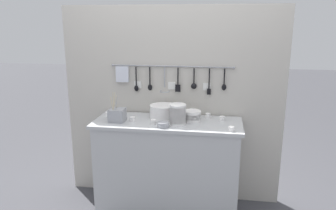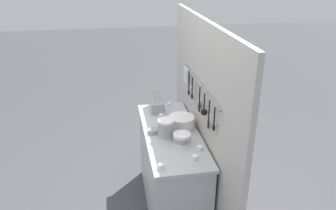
% 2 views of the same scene
% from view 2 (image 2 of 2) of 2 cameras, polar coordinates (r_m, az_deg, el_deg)
% --- Properties ---
extents(ground_plane, '(20.00, 20.00, 0.00)m').
position_cam_2_polar(ground_plane, '(3.60, 0.51, -17.18)').
color(ground_plane, '#424247').
extents(counter, '(1.34, 0.51, 0.89)m').
position_cam_2_polar(counter, '(3.32, 0.54, -11.41)').
color(counter, '#B7BABC').
rests_on(counter, ground).
extents(back_wall, '(2.14, 0.11, 1.92)m').
position_cam_2_polar(back_wall, '(3.11, 5.81, -3.02)').
color(back_wall, '#BCB7AD').
rests_on(back_wall, ground).
extents(bowl_stack_back_corner, '(0.16, 0.16, 0.10)m').
position_cam_2_polar(bowl_stack_back_corner, '(2.89, 2.41, -5.87)').
color(bowl_stack_back_corner, white).
rests_on(bowl_stack_back_corner, counter).
extents(bowl_stack_wide_centre, '(0.15, 0.15, 0.18)m').
position_cam_2_polar(bowl_stack_wide_centre, '(2.95, -0.36, -4.20)').
color(bowl_stack_wide_centre, white).
rests_on(bowl_stack_wide_centre, counter).
extents(plate_stack, '(0.25, 0.25, 0.12)m').
position_cam_2_polar(plate_stack, '(3.13, 2.35, -3.06)').
color(plate_stack, white).
rests_on(plate_stack, counter).
extents(steel_mixing_bowl, '(0.10, 0.10, 0.04)m').
position_cam_2_polar(steel_mixing_bowl, '(3.07, -2.49, -4.52)').
color(steel_mixing_bowl, '#93969E').
rests_on(steel_mixing_bowl, counter).
extents(cutlery_caddy, '(0.14, 0.14, 0.27)m').
position_cam_2_polar(cutlery_caddy, '(3.45, -1.84, -0.40)').
color(cutlery_caddy, '#93969E').
rests_on(cutlery_caddy, counter).
extents(cup_front_right, '(0.05, 0.05, 0.04)m').
position_cam_2_polar(cup_front_right, '(3.16, -1.48, -3.59)').
color(cup_front_right, white).
rests_on(cup_front_right, counter).
extents(cup_by_caddy, '(0.05, 0.05, 0.04)m').
position_cam_2_polar(cup_by_caddy, '(2.69, 4.72, -9.10)').
color(cup_by_caddy, white).
rests_on(cup_by_caddy, counter).
extents(cup_back_right, '(0.05, 0.05, 0.04)m').
position_cam_2_polar(cup_back_right, '(2.58, -1.21, -10.62)').
color(cup_back_right, white).
rests_on(cup_back_right, counter).
extents(cup_centre, '(0.05, 0.05, 0.04)m').
position_cam_2_polar(cup_centre, '(2.81, 5.53, -7.50)').
color(cup_centre, white).
rests_on(cup_centre, counter).
extents(cup_edge_near, '(0.05, 0.05, 0.04)m').
position_cam_2_polar(cup_edge_near, '(3.35, -1.18, -1.94)').
color(cup_edge_near, white).
rests_on(cup_edge_near, counter).
extents(cup_back_left, '(0.05, 0.05, 0.04)m').
position_cam_2_polar(cup_back_left, '(3.61, 0.15, 0.10)').
color(cup_back_left, white).
rests_on(cup_back_left, counter).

